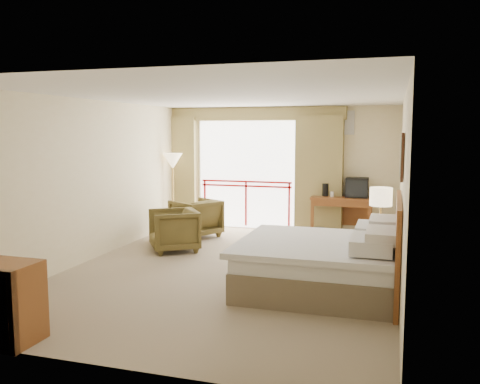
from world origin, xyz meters
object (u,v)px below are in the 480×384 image
(table_lamp, at_px, (381,197))
(side_table, at_px, (162,223))
(armchair_near, at_px, (174,251))
(bed, at_px, (323,263))
(nightstand, at_px, (379,248))
(wastebasket, at_px, (319,234))
(floor_lamp, at_px, (173,164))
(armchair_far, at_px, (196,237))
(tv, at_px, (357,188))
(desk, at_px, (342,205))

(table_lamp, relative_size, side_table, 1.10)
(armchair_near, xyz_separation_m, side_table, (-0.48, 0.51, 0.39))
(bed, bearing_deg, nightstand, 64.44)
(wastebasket, relative_size, floor_lamp, 0.16)
(table_lamp, distance_m, armchair_far, 4.08)
(floor_lamp, bearing_deg, armchair_far, -38.48)
(nightstand, relative_size, wastebasket, 2.37)
(wastebasket, xyz_separation_m, floor_lamp, (-3.30, 0.30, 1.32))
(tv, distance_m, side_table, 4.02)
(table_lamp, xyz_separation_m, armchair_near, (-3.62, 0.01, -1.12))
(desk, xyz_separation_m, floor_lamp, (-3.66, -0.42, 0.82))
(table_lamp, relative_size, floor_lamp, 0.37)
(desk, bearing_deg, armchair_near, -139.05)
(wastebasket, relative_size, side_table, 0.47)
(nightstand, bearing_deg, tv, 100.49)
(wastebasket, height_order, armchair_near, armchair_near)
(side_table, bearing_deg, wastebasket, 20.83)
(nightstand, distance_m, armchair_far, 3.95)
(nightstand, xyz_separation_m, wastebasket, (-1.20, 1.68, -0.18))
(tv, bearing_deg, armchair_near, -137.02)
(bed, height_order, wastebasket, bed)
(armchair_far, height_order, armchair_near, armchair_far)
(table_lamp, distance_m, armchair_near, 3.79)
(table_lamp, bearing_deg, side_table, 172.67)
(bed, xyz_separation_m, armchair_near, (-2.92, 1.52, -0.38))
(side_table, bearing_deg, armchair_near, -47.24)
(bed, distance_m, table_lamp, 1.82)
(desk, relative_size, armchair_far, 1.46)
(nightstand, relative_size, armchair_near, 0.76)
(nightstand, xyz_separation_m, desk, (-0.83, 2.40, 0.32))
(table_lamp, bearing_deg, bed, -114.82)
(nightstand, distance_m, table_lamp, 0.81)
(armchair_near, bearing_deg, table_lamp, 55.03)
(bed, relative_size, wastebasket, 7.94)
(tv, height_order, wastebasket, tv)
(wastebasket, height_order, side_table, side_table)
(bed, height_order, desk, bed)
(tv, bearing_deg, desk, 174.98)
(armchair_far, relative_size, armchair_near, 1.02)
(armchair_far, distance_m, armchair_near, 1.29)
(desk, bearing_deg, armchair_far, -158.96)
(desk, distance_m, tv, 0.49)
(table_lamp, bearing_deg, armchair_near, 179.80)
(desk, height_order, wastebasket, desk)
(bed, relative_size, desk, 1.70)
(table_lamp, bearing_deg, wastebasket, 126.31)
(armchair_far, relative_size, side_table, 1.51)
(armchair_near, bearing_deg, armchair_far, 149.18)
(bed, distance_m, armchair_near, 3.31)
(table_lamp, bearing_deg, nightstand, -90.00)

